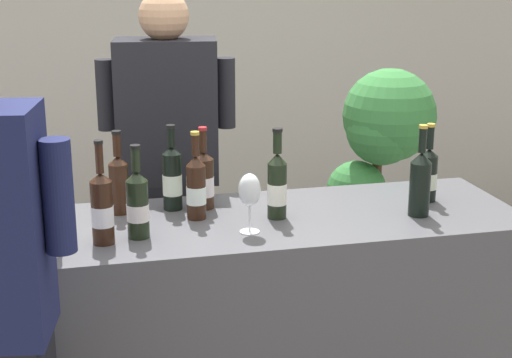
% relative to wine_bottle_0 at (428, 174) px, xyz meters
% --- Properties ---
extents(wall_back, '(8.00, 0.10, 2.80)m').
position_rel_wine_bottle_0_xyz_m(wall_back, '(-0.87, 2.54, 0.34)').
color(wall_back, beige).
rests_on(wall_back, ground_plane).
extents(counter, '(2.31, 0.66, 0.95)m').
position_rel_wine_bottle_0_xyz_m(counter, '(-0.87, -0.06, -0.59)').
color(counter, '#4C4C51').
rests_on(counter, ground_plane).
extents(wine_bottle_0, '(0.07, 0.07, 0.31)m').
position_rel_wine_bottle_0_xyz_m(wine_bottle_0, '(0.00, 0.00, 0.00)').
color(wine_bottle_0, black).
rests_on(wine_bottle_0, counter).
extents(wine_bottle_1, '(0.08, 0.08, 0.34)m').
position_rel_wine_bottle_0_xyz_m(wine_bottle_1, '(-0.11, -0.16, 0.02)').
color(wine_bottle_1, black).
rests_on(wine_bottle_1, counter).
extents(wine_bottle_2, '(0.07, 0.07, 0.34)m').
position_rel_wine_bottle_0_xyz_m(wine_bottle_2, '(-0.63, -0.07, 0.02)').
color(wine_bottle_2, black).
rests_on(wine_bottle_2, counter).
extents(wine_bottle_3, '(0.08, 0.08, 0.32)m').
position_rel_wine_bottle_0_xyz_m(wine_bottle_3, '(-0.87, 0.11, 0.00)').
color(wine_bottle_3, black).
rests_on(wine_bottle_3, counter).
extents(wine_bottle_4, '(0.07, 0.07, 0.33)m').
position_rel_wine_bottle_0_xyz_m(wine_bottle_4, '(-0.91, -0.01, 0.01)').
color(wine_bottle_4, black).
rests_on(wine_bottle_4, counter).
extents(wine_bottle_5, '(0.08, 0.08, 0.35)m').
position_rel_wine_bottle_0_xyz_m(wine_bottle_5, '(-1.26, -0.19, 0.02)').
color(wine_bottle_5, black).
rests_on(wine_bottle_5, counter).
extents(wine_bottle_6, '(0.08, 0.08, 0.32)m').
position_rel_wine_bottle_0_xyz_m(wine_bottle_6, '(-1.14, -0.16, 0.01)').
color(wine_bottle_6, black).
rests_on(wine_bottle_6, counter).
extents(wine_bottle_7, '(0.07, 0.07, 0.32)m').
position_rel_wine_bottle_0_xyz_m(wine_bottle_7, '(-1.18, 0.12, 0.01)').
color(wine_bottle_7, black).
rests_on(wine_bottle_7, counter).
extents(wine_bottle_8, '(0.07, 0.07, 0.33)m').
position_rel_wine_bottle_0_xyz_m(wine_bottle_8, '(-0.98, 0.12, 0.02)').
color(wine_bottle_8, black).
rests_on(wine_bottle_8, counter).
extents(wine_glass, '(0.08, 0.08, 0.21)m').
position_rel_wine_bottle_0_xyz_m(wine_glass, '(-0.76, -0.20, 0.04)').
color(wine_glass, silver).
rests_on(wine_glass, counter).
extents(ice_bucket, '(0.24, 0.24, 0.22)m').
position_rel_wine_bottle_0_xyz_m(ice_bucket, '(-1.51, -0.23, 0.00)').
color(ice_bucket, silver).
rests_on(ice_bucket, counter).
extents(person_server, '(0.58, 0.29, 1.75)m').
position_rel_wine_bottle_0_xyz_m(person_server, '(-0.95, 0.57, -0.21)').
color(person_server, black).
rests_on(person_server, ground_plane).
extents(potted_shrub, '(0.53, 0.47, 1.35)m').
position_rel_wine_bottle_0_xyz_m(potted_shrub, '(0.16, 0.88, -0.13)').
color(potted_shrub, brown).
rests_on(potted_shrub, ground_plane).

